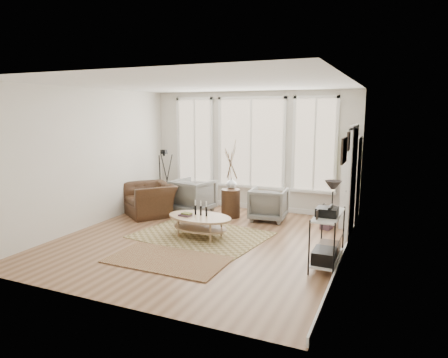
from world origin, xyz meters
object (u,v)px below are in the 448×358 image
at_px(low_shelf, 328,234).
at_px(armchair_right, 268,204).
at_px(coffee_table, 199,221).
at_px(bookcase, 351,181).
at_px(accent_chair, 150,199).
at_px(armchair_left, 193,196).
at_px(side_table, 231,180).

relative_size(low_shelf, armchair_right, 1.63).
distance_m(low_shelf, coffee_table, 2.56).
relative_size(bookcase, armchair_right, 2.57).
relative_size(bookcase, accent_chair, 1.81).
xyz_separation_m(armchair_left, side_table, (1.01, -0.05, 0.47)).
relative_size(low_shelf, coffee_table, 0.94).
bearing_deg(side_table, low_shelf, -39.42).
bearing_deg(armchair_left, armchair_right, -168.82).
height_order(low_shelf, side_table, side_table).
xyz_separation_m(armchair_right, side_table, (-0.88, -0.09, 0.51)).
bearing_deg(coffee_table, bookcase, 38.82).
relative_size(armchair_right, accent_chair, 0.70).
distance_m(coffee_table, accent_chair, 2.11).
distance_m(coffee_table, side_table, 1.71).
xyz_separation_m(low_shelf, side_table, (-2.53, 2.08, 0.36)).
bearing_deg(low_shelf, armchair_right, 127.18).
bearing_deg(armchair_left, low_shelf, 158.79).
relative_size(coffee_table, armchair_left, 1.57).
xyz_separation_m(armchair_left, armchair_right, (1.89, 0.04, -0.04)).
height_order(side_table, accent_chair, side_table).
relative_size(armchair_left, side_table, 0.49).
height_order(armchair_left, side_table, side_table).
xyz_separation_m(coffee_table, side_table, (-0.02, 1.62, 0.55)).
distance_m(armchair_left, accent_chair, 1.03).
distance_m(coffee_table, armchair_left, 1.96).
height_order(low_shelf, armchair_right, low_shelf).
bearing_deg(side_table, armchair_left, 177.22).
height_order(bookcase, side_table, bookcase).
height_order(low_shelf, coffee_table, low_shelf).
xyz_separation_m(bookcase, armchair_left, (-3.59, -0.39, -0.55)).
bearing_deg(coffee_table, armchair_left, 121.54).
xyz_separation_m(bookcase, side_table, (-2.59, -0.44, -0.08)).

